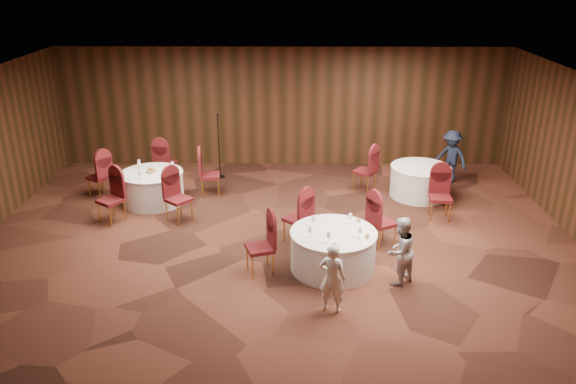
{
  "coord_description": "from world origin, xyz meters",
  "views": [
    {
      "loc": [
        0.31,
        -9.84,
        5.21
      ],
      "look_at": [
        0.2,
        0.2,
        1.1
      ],
      "focal_mm": 35.0,
      "sensor_mm": 36.0,
      "label": 1
    }
  ],
  "objects_px": {
    "table_right": "(420,181)",
    "man_c": "(451,157)",
    "table_main": "(333,250)",
    "table_left": "(153,187)",
    "woman_b": "(400,251)",
    "woman_a": "(332,278)",
    "mic_stand": "(219,159)"
  },
  "relations": [
    {
      "from": "table_right",
      "to": "man_c",
      "type": "xyz_separation_m",
      "value": [
        0.96,
        0.92,
        0.3
      ]
    },
    {
      "from": "table_main",
      "to": "table_left",
      "type": "xyz_separation_m",
      "value": [
        -4.0,
        3.03,
        0.0
      ]
    },
    {
      "from": "woman_b",
      "to": "woman_a",
      "type": "bearing_deg",
      "value": -6.32
    },
    {
      "from": "mic_stand",
      "to": "man_c",
      "type": "height_order",
      "value": "mic_stand"
    },
    {
      "from": "woman_a",
      "to": "table_main",
      "type": "bearing_deg",
      "value": -77.31
    },
    {
      "from": "woman_a",
      "to": "mic_stand",
      "type": "bearing_deg",
      "value": -50.2
    },
    {
      "from": "table_main",
      "to": "table_right",
      "type": "distance_m",
      "value": 4.19
    },
    {
      "from": "table_main",
      "to": "woman_b",
      "type": "bearing_deg",
      "value": -23.34
    },
    {
      "from": "table_main",
      "to": "table_right",
      "type": "xyz_separation_m",
      "value": [
        2.3,
        3.5,
        -0.0
      ]
    },
    {
      "from": "woman_b",
      "to": "table_main",
      "type": "bearing_deg",
      "value": -65.28
    },
    {
      "from": "mic_stand",
      "to": "woman_b",
      "type": "height_order",
      "value": "mic_stand"
    },
    {
      "from": "table_main",
      "to": "table_left",
      "type": "distance_m",
      "value": 5.02
    },
    {
      "from": "table_left",
      "to": "man_c",
      "type": "distance_m",
      "value": 7.39
    },
    {
      "from": "mic_stand",
      "to": "woman_a",
      "type": "relative_size",
      "value": 1.41
    },
    {
      "from": "table_left",
      "to": "table_right",
      "type": "relative_size",
      "value": 1.02
    },
    {
      "from": "woman_b",
      "to": "table_right",
      "type": "bearing_deg",
      "value": -148.51
    },
    {
      "from": "table_right",
      "to": "woman_b",
      "type": "bearing_deg",
      "value": -106.57
    },
    {
      "from": "table_left",
      "to": "table_right",
      "type": "xyz_separation_m",
      "value": [
        6.3,
        0.47,
        -0.0
      ]
    },
    {
      "from": "table_left",
      "to": "mic_stand",
      "type": "height_order",
      "value": "mic_stand"
    },
    {
      "from": "table_left",
      "to": "woman_a",
      "type": "distance_m",
      "value": 5.87
    },
    {
      "from": "table_main",
      "to": "man_c",
      "type": "xyz_separation_m",
      "value": [
        3.26,
        4.43,
        0.3
      ]
    },
    {
      "from": "table_right",
      "to": "woman_b",
      "type": "relative_size",
      "value": 1.14
    },
    {
      "from": "woman_a",
      "to": "table_right",
      "type": "bearing_deg",
      "value": -99.22
    },
    {
      "from": "table_left",
      "to": "table_right",
      "type": "bearing_deg",
      "value": 4.27
    },
    {
      "from": "mic_stand",
      "to": "man_c",
      "type": "xyz_separation_m",
      "value": [
        5.9,
        -0.3,
        0.18
      ]
    },
    {
      "from": "table_main",
      "to": "woman_a",
      "type": "distance_m",
      "value": 1.37
    },
    {
      "from": "table_left",
      "to": "mic_stand",
      "type": "bearing_deg",
      "value": 51.37
    },
    {
      "from": "table_right",
      "to": "woman_a",
      "type": "height_order",
      "value": "woman_a"
    },
    {
      "from": "table_main",
      "to": "table_right",
      "type": "height_order",
      "value": "same"
    },
    {
      "from": "woman_a",
      "to": "man_c",
      "type": "xyz_separation_m",
      "value": [
        3.36,
        5.78,
        0.08
      ]
    },
    {
      "from": "table_left",
      "to": "man_c",
      "type": "xyz_separation_m",
      "value": [
        7.26,
        1.4,
        0.3
      ]
    },
    {
      "from": "mic_stand",
      "to": "woman_b",
      "type": "distance_m",
      "value": 6.42
    }
  ]
}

